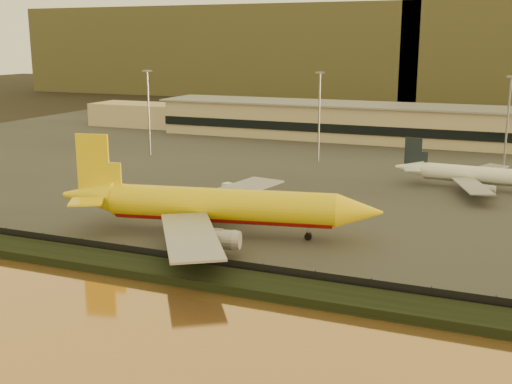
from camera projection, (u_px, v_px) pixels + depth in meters
ground at (237, 246)px, 109.34m from camera, size 900.00×900.00×0.00m
embankment at (189, 275)px, 93.89m from camera, size 320.00×7.00×1.40m
tarmac at (364, 155)px, 194.79m from camera, size 320.00×220.00×0.20m
perimeter_fence at (202, 262)px, 97.35m from camera, size 300.00×0.05×2.20m
terminal_building at (344, 122)px, 226.24m from camera, size 202.00×25.00×12.60m
apron_light_masts at (405, 113)px, 167.64m from camera, size 152.20×12.20×25.40m
distant_hills at (421, 45)px, 415.69m from camera, size 470.00×160.00×70.00m
dhl_cargo_jet at (216, 206)px, 114.05m from camera, size 58.50×56.46×17.54m
white_narrowbody_jet at (478, 175)px, 149.36m from camera, size 39.07×38.12×11.23m
gse_vehicle_yellow at (354, 208)px, 129.87m from camera, size 4.18×2.32×1.79m
gse_vehicle_white at (231, 188)px, 147.45m from camera, size 4.60×3.41×1.89m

